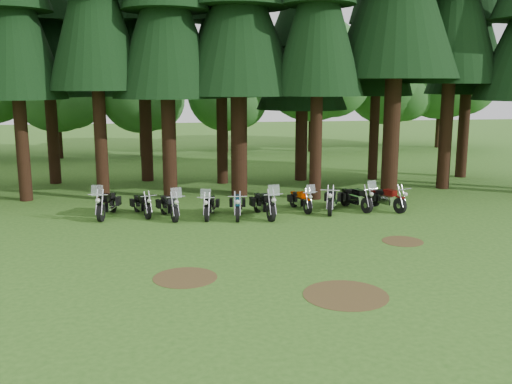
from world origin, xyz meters
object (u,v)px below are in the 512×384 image
Objects in this scene: motorcycle_9 at (387,199)px; motorcycle_5 at (264,205)px; motorcycle_3 at (210,206)px; motorcycle_6 at (301,201)px; motorcycle_4 at (237,206)px; motorcycle_8 at (356,199)px; motorcycle_1 at (142,205)px; motorcycle_0 at (107,205)px; motorcycle_2 at (169,207)px; motorcycle_7 at (332,200)px.

motorcycle_5 is at bearing 163.14° from motorcycle_9.
motorcycle_3 is 3.95m from motorcycle_6.
motorcycle_8 is (5.17, 0.58, 0.01)m from motorcycle_4.
motorcycle_6 reaches higher than motorcycle_1.
motorcycle_5 reaches higher than motorcycle_0.
motorcycle_0 is 1.39m from motorcycle_1.
motorcycle_0 is 1.07× the size of motorcycle_2.
motorcycle_6 is (5.51, 0.48, -0.05)m from motorcycle_2.
motorcycle_0 is 11.65m from motorcycle_9.
motorcycle_0 is 6.35m from motorcycle_5.
motorcycle_1 is 4.99m from motorcycle_5.
motorcycle_1 is at bearing 12.97° from motorcycle_0.
motorcycle_8 is at bearing 9.84° from motorcycle_0.
motorcycle_5 is 1.19× the size of motorcycle_6.
motorcycle_6 is at bearing 22.55° from motorcycle_4.
motorcycle_0 is 5.27m from motorcycle_4.
motorcycle_2 is 1.10× the size of motorcycle_6.
motorcycle_2 is 3.81m from motorcycle_5.
motorcycle_4 is at bearing -176.15° from motorcycle_6.
motorcycle_2 is 1.00× the size of motorcycle_8.
motorcycle_4 is 5.21m from motorcycle_8.
motorcycle_5 is (6.26, -1.05, 0.00)m from motorcycle_0.
motorcycle_3 reaches higher than motorcycle_9.
motorcycle_5 is 1.94m from motorcycle_6.
motorcycle_9 is (10.25, -0.63, 0.03)m from motorcycle_1.
motorcycle_0 is at bearing 155.38° from motorcycle_9.
motorcycle_1 is (1.39, 0.03, -0.08)m from motorcycle_0.
motorcycle_5 reaches higher than motorcycle_9.
motorcycle_2 is 5.53m from motorcycle_6.
motorcycle_0 reaches higher than motorcycle_8.
motorcycle_2 is (1.08, -0.68, 0.05)m from motorcycle_1.
motorcycle_4 is at bearing 169.72° from motorcycle_8.
motorcycle_1 is 0.88× the size of motorcycle_7.
motorcycle_4 is at bearing -33.11° from motorcycle_1.
motorcycle_8 is at bearing -15.59° from motorcycle_6.
motorcycle_4 is (5.19, -0.92, -0.04)m from motorcycle_0.
motorcycle_0 is 1.14× the size of motorcycle_9.
motorcycle_7 reaches higher than motorcycle_9.
motorcycle_1 is at bearing 154.81° from motorcycle_9.
motorcycle_7 is 1.16m from motorcycle_8.
motorcycle_3 is 0.96× the size of motorcycle_7.
motorcycle_8 is (2.38, -0.18, 0.05)m from motorcycle_6.
motorcycle_2 is 1.00× the size of motorcycle_7.
motorcycle_0 is at bearing 161.40° from motorcycle_5.
motorcycle_4 is 1.09× the size of motorcycle_6.
motorcycle_5 is 3.00m from motorcycle_7.
motorcycle_1 is 0.89× the size of motorcycle_4.
motorcycle_4 is 0.92× the size of motorcycle_5.
motorcycle_5 is (3.79, -0.41, 0.03)m from motorcycle_2.
motorcycle_9 is (11.64, -0.60, -0.05)m from motorcycle_0.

